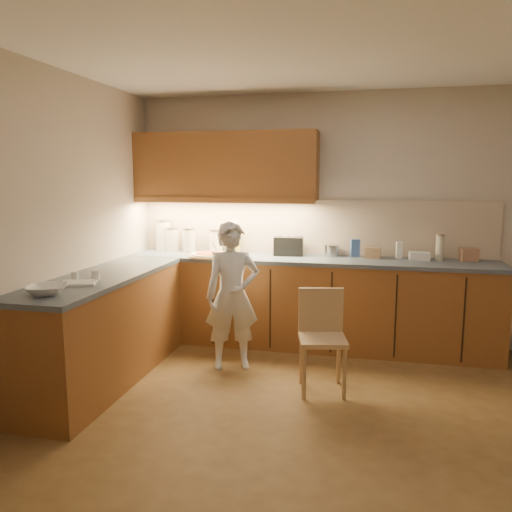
{
  "coord_description": "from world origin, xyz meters",
  "views": [
    {
      "loc": [
        0.23,
        -3.31,
        1.72
      ],
      "look_at": [
        -0.8,
        1.2,
        1.0
      ],
      "focal_mm": 35.0,
      "sensor_mm": 36.0,
      "label": 1
    }
  ],
  "objects_px": {
    "pizza_on_board": "(211,255)",
    "oil_jug": "(235,238)",
    "wooden_chair": "(322,332)",
    "child": "(232,296)",
    "toaster": "(289,246)"
  },
  "relations": [
    {
      "from": "pizza_on_board",
      "to": "oil_jug",
      "type": "height_order",
      "value": "oil_jug"
    },
    {
      "from": "wooden_chair",
      "to": "oil_jug",
      "type": "relative_size",
      "value": 2.33
    },
    {
      "from": "child",
      "to": "toaster",
      "type": "relative_size",
      "value": 4.21
    },
    {
      "from": "oil_jug",
      "to": "toaster",
      "type": "relative_size",
      "value": 1.11
    },
    {
      "from": "toaster",
      "to": "pizza_on_board",
      "type": "bearing_deg",
      "value": -165.36
    },
    {
      "from": "pizza_on_board",
      "to": "wooden_chair",
      "type": "xyz_separation_m",
      "value": [
        1.24,
        -0.9,
        -0.46
      ]
    },
    {
      "from": "wooden_chair",
      "to": "toaster",
      "type": "xyz_separation_m",
      "value": [
        -0.47,
        1.17,
        0.54
      ]
    },
    {
      "from": "toaster",
      "to": "wooden_chair",
      "type": "bearing_deg",
      "value": -73.38
    },
    {
      "from": "toaster",
      "to": "child",
      "type": "bearing_deg",
      "value": -117.79
    },
    {
      "from": "wooden_chair",
      "to": "toaster",
      "type": "bearing_deg",
      "value": 100.04
    },
    {
      "from": "child",
      "to": "wooden_chair",
      "type": "bearing_deg",
      "value": -39.7
    },
    {
      "from": "pizza_on_board",
      "to": "oil_jug",
      "type": "xyz_separation_m",
      "value": [
        0.16,
        0.34,
        0.14
      ]
    },
    {
      "from": "child",
      "to": "oil_jug",
      "type": "height_order",
      "value": "child"
    },
    {
      "from": "pizza_on_board",
      "to": "toaster",
      "type": "height_order",
      "value": "toaster"
    },
    {
      "from": "child",
      "to": "oil_jug",
      "type": "xyz_separation_m",
      "value": [
        -0.24,
        0.95,
        0.41
      ]
    }
  ]
}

